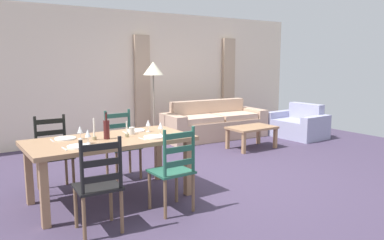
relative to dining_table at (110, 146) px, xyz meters
name	(u,v)px	position (x,y,z in m)	size (l,w,h in m)	color
ground_plane	(210,176)	(1.54, 0.09, -0.67)	(9.60, 9.60, 0.02)	#3F334B
wall_far	(118,75)	(1.54, 3.39, 0.69)	(9.60, 0.16, 2.70)	beige
curtain_panel_left	(142,87)	(2.05, 3.25, 0.44)	(0.35, 0.08, 2.20)	tan
curtain_panel_right	(228,83)	(4.45, 3.25, 0.44)	(0.35, 0.08, 2.20)	tan
dining_table	(110,146)	(0.00, 0.00, 0.00)	(1.90, 0.96, 0.75)	#A07754
dining_chair_near_left	(99,185)	(-0.44, -0.79, -0.19)	(0.45, 0.43, 0.96)	black
dining_chair_near_right	(174,170)	(0.43, -0.74, -0.19)	(0.43, 0.41, 0.96)	#255C48
dining_chair_far_left	(54,153)	(-0.47, 0.75, -0.19)	(0.43, 0.41, 0.96)	black
dining_chair_far_right	(122,144)	(0.47, 0.76, -0.19)	(0.43, 0.41, 0.96)	#265448
dinner_plate_near_left	(79,146)	(-0.45, -0.25, 0.10)	(0.24, 0.24, 0.02)	white
fork_near_left	(64,149)	(-0.60, -0.25, 0.09)	(0.02, 0.17, 0.01)	silver
dinner_plate_near_right	(154,137)	(0.45, -0.25, 0.10)	(0.24, 0.24, 0.02)	white
fork_near_right	(142,139)	(0.30, -0.25, 0.09)	(0.02, 0.17, 0.01)	silver
dinner_plate_far_left	(65,138)	(-0.45, 0.25, 0.10)	(0.24, 0.24, 0.02)	white
fork_far_left	(52,140)	(-0.60, 0.25, 0.09)	(0.02, 0.17, 0.01)	silver
dinner_plate_far_right	(135,131)	(0.45, 0.25, 0.10)	(0.24, 0.24, 0.02)	white
fork_far_right	(125,132)	(0.30, 0.25, 0.09)	(0.02, 0.17, 0.01)	silver
wine_bottle	(107,129)	(-0.04, -0.01, 0.20)	(0.07, 0.07, 0.32)	#471919
wine_glass_near_left	(88,134)	(-0.31, -0.13, 0.20)	(0.06, 0.06, 0.16)	white
wine_glass_near_right	(161,126)	(0.61, -0.13, 0.20)	(0.06, 0.06, 0.16)	white
wine_glass_far_left	(80,130)	(-0.30, 0.15, 0.20)	(0.06, 0.06, 0.16)	white
wine_glass_far_right	(148,123)	(0.57, 0.13, 0.20)	(0.06, 0.06, 0.16)	white
coffee_cup_primary	(132,131)	(0.32, 0.09, 0.13)	(0.07, 0.07, 0.09)	beige
candle_tall	(94,134)	(-0.18, 0.02, 0.16)	(0.05, 0.05, 0.25)	#998C66
candle_short	(127,133)	(0.20, -0.04, 0.14)	(0.05, 0.05, 0.19)	#998C66
couch	(214,124)	(3.25, 2.27, -0.37)	(2.33, 0.95, 0.80)	tan
coffee_table	(252,130)	(3.24, 1.06, -0.31)	(0.90, 0.56, 0.42)	#A07754
armchair_upholstered	(299,126)	(4.87, 1.31, -0.41)	(0.84, 1.19, 0.72)	#9C9EBF
standing_lamp	(153,73)	(1.90, 2.46, 0.75)	(0.40, 0.40, 1.64)	#332D28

